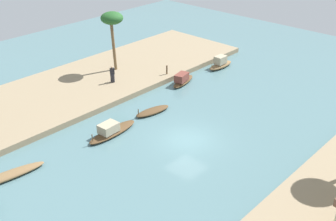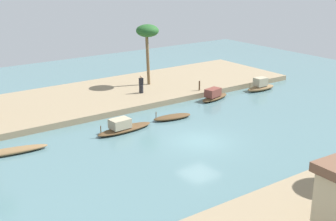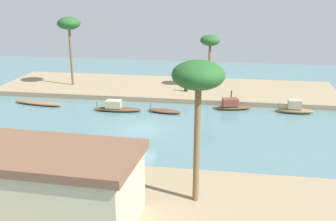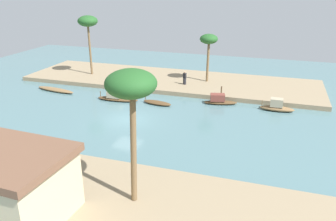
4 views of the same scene
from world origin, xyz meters
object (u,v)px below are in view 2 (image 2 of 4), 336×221
Objects in this scene: sampan_foreground at (214,95)px; palm_tree_left_near at (147,33)px; sampan_with_red_awning at (261,86)px; sampan_open_hull at (123,127)px; sampan_with_tall_canopy at (6,152)px; sampan_near_left_bank at (172,117)px; mooring_post at (199,86)px; person_on_near_bank at (141,86)px.

palm_tree_left_near is (2.70, -6.65, 5.07)m from sampan_foreground.
sampan_with_red_awning is at bearing 164.91° from sampan_foreground.
sampan_with_tall_canopy is at bearing -8.52° from sampan_open_hull.
mooring_post reaches higher than sampan_near_left_bank.
sampan_open_hull is 1.38× the size of sampan_near_left_bank.
sampan_foreground reaches higher than sampan_near_left_bank.
sampan_with_tall_canopy is 24.95m from sampan_with_red_awning.
person_on_near_bank is (-1.22, -6.42, 0.96)m from sampan_near_left_bank.
palm_tree_left_near is at bearing -144.53° from sampan_with_tall_canopy.
sampan_with_red_awning is at bearing 141.25° from palm_tree_left_near.
mooring_post is at bearing -99.64° from sampan_foreground.
sampan_with_red_awning is at bearing -3.88° from person_on_near_bank.
palm_tree_left_near is at bearing -38.07° from sampan_with_red_awning.
person_on_near_bank is (-14.13, -5.83, 0.95)m from sampan_with_tall_canopy.
sampan_open_hull is at bearing 7.80° from sampan_with_red_awning.
sampan_with_tall_canopy is at bearing 3.70° from sampan_with_red_awning.
sampan_open_hull is at bearing -1.52° from sampan_foreground.
sampan_with_red_awning reaches higher than sampan_with_tall_canopy.
person_on_near_bank reaches higher than mooring_post.
sampan_foreground is at bearing 93.68° from mooring_post.
sampan_open_hull is at bearing -176.18° from sampan_with_tall_canopy.
person_on_near_bank is at bearing -91.62° from sampan_near_left_bank.
person_on_near_bank is (10.79, -4.52, 0.70)m from sampan_with_red_awning.
sampan_foreground is 6.54m from sampan_near_left_bank.
sampan_with_tall_canopy is 3.40× the size of person_on_near_bank.
sampan_open_hull is at bearing 11.23° from sampan_near_left_bank.
mooring_post is at bearing -160.72° from sampan_with_tall_canopy.
person_on_near_bank is at bearing -134.75° from sampan_open_hull.
sampan_open_hull is 2.90× the size of person_on_near_bank.
sampan_near_left_bank is 0.58× the size of palm_tree_left_near.
sampan_with_tall_canopy is 1.62× the size of sampan_near_left_bank.
sampan_open_hull is 1.29× the size of sampan_foreground.
mooring_post is 0.15× the size of palm_tree_left_near.
sampan_open_hull is 11.48m from mooring_post.
sampan_with_tall_canopy is 1.17× the size of sampan_open_hull.
sampan_with_red_awning reaches higher than sampan_near_left_bank.
person_on_near_bank is at bearing -148.50° from sampan_with_tall_canopy.
sampan_near_left_bank reaches higher than sampan_with_tall_canopy.
sampan_with_tall_canopy is 19.07m from palm_tree_left_near.
sampan_open_hull is 1.38× the size of sampan_with_red_awning.
palm_tree_left_near is at bearing -102.69° from sampan_near_left_bank.
palm_tree_left_near is (8.51, -6.83, 5.04)m from sampan_with_red_awning.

